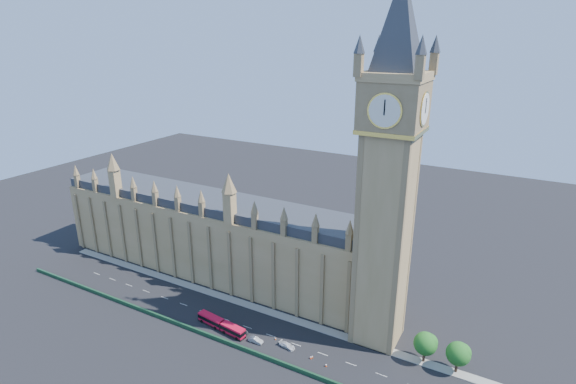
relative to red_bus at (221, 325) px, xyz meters
The scene contains 15 objects.
ground 4.98m from the red_bus, 64.92° to the left, with size 400.00×400.00×0.00m, color black.
palace_westminster 37.06m from the red_bus, 131.15° to the left, with size 120.00×20.00×28.00m.
elizabeth_tower 68.94m from the red_bus, 24.57° to the left, with size 20.59×20.59×105.00m.
bridge_parapet 5.19m from the red_bus, 66.82° to the right, with size 160.00×0.60×1.20m, color #1E4C2D.
kerb_north 14.02m from the red_bus, 81.70° to the left, with size 160.00×3.00×0.16m, color gray.
tree_east_near 56.26m from the red_bus, 14.85° to the left, with size 6.00×6.00×8.50m.
tree_east_far 64.01m from the red_bus, 13.01° to the left, with size 6.00×6.00×8.50m.
red_bus is the anchor object (origin of this frame).
car_grey 6.14m from the red_bus, 12.22° to the left, with size 1.84×4.57×1.56m, color #3B3C42.
car_silver 11.85m from the red_bus, ahead, with size 1.47×4.22×1.39m, color #979A9E.
car_white 20.56m from the red_bus, ahead, with size 1.87×4.61×1.34m, color silver.
cone_a 32.75m from the red_bus, ahead, with size 0.50×0.50×0.73m.
cone_b 28.06m from the red_bus, ahead, with size 0.59×0.59×0.75m.
cone_c 16.41m from the red_bus, 12.03° to the left, with size 0.52×0.52×0.65m.
cone_d 28.32m from the red_bus, ahead, with size 0.54×0.54×0.66m.
Camera 1 is at (67.23, -90.29, 79.71)m, focal length 28.00 mm.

